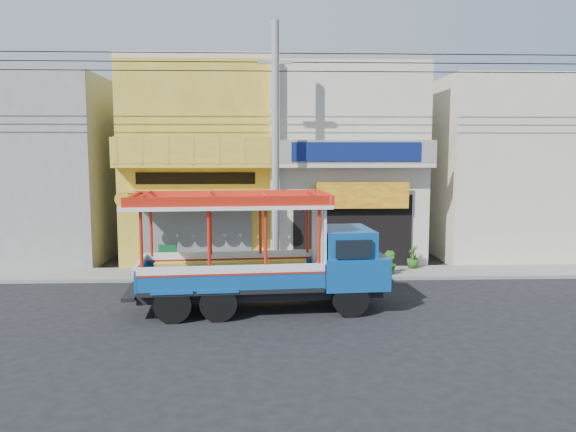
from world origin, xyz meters
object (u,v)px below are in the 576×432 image
object	(u,v)px
utility_pole	(280,138)
potted_plant_c	(413,257)
songthaew_truck	(278,254)
potted_plant_b	(390,263)
green_sign	(168,261)
potted_plant_a	(362,258)

from	to	relation	value
utility_pole	potted_plant_c	distance (m)	6.91
songthaew_truck	potted_plant_c	size ratio (longest dim) A/B	8.54
songthaew_truck	potted_plant_b	bearing A→B (deg)	43.91
potted_plant_b	potted_plant_c	size ratio (longest dim) A/B	0.98
green_sign	potted_plant_c	xyz separation A→B (m)	(9.25, 0.36, 0.01)
songthaew_truck	potted_plant_c	distance (m)	7.38
green_sign	potted_plant_c	distance (m)	9.26
potted_plant_a	songthaew_truck	bearing A→B (deg)	-154.23
songthaew_truck	potted_plant_a	xyz separation A→B (m)	(3.20, 4.42, -0.99)
utility_pole	potted_plant_b	distance (m)	6.01
utility_pole	potted_plant_c	bearing A→B (deg)	13.27
green_sign	potted_plant_b	xyz separation A→B (m)	(8.12, -0.68, -0.00)
green_sign	potted_plant_b	world-z (taller)	green_sign
utility_pole	potted_plant_b	size ratio (longest dim) A/B	32.85
green_sign	potted_plant_c	world-z (taller)	green_sign
utility_pole	potted_plant_b	xyz separation A→B (m)	(4.00, 0.18, -4.49)
potted_plant_b	potted_plant_c	distance (m)	1.53
utility_pole	green_sign	xyz separation A→B (m)	(-4.12, 0.85, -4.48)
green_sign	potted_plant_a	world-z (taller)	potted_plant_a
potted_plant_a	potted_plant_c	world-z (taller)	potted_plant_a
utility_pole	potted_plant_a	bearing A→B (deg)	10.99
green_sign	potted_plant_a	size ratio (longest dim) A/B	0.97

